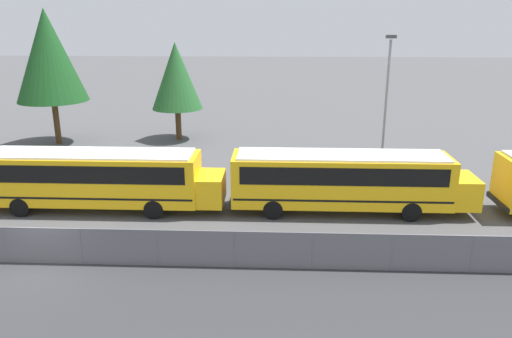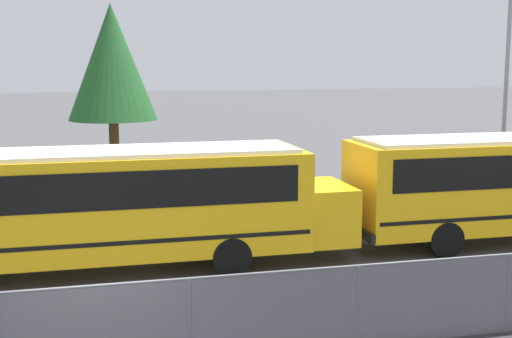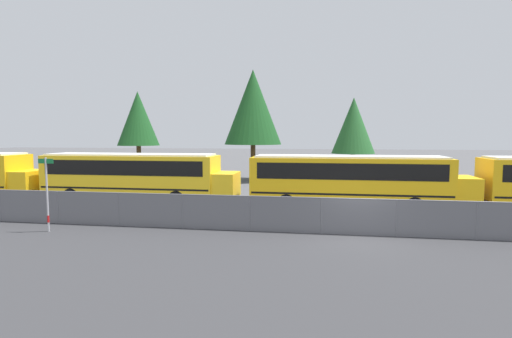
# 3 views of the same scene
# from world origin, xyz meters

# --- Properties ---
(fence) EXTENTS (75.56, 0.07, 1.54)m
(fence) POSITION_xyz_m (0.00, -0.00, 0.79)
(fence) COLOR #9EA0A5
(fence) RESTS_ON ground_plane
(school_bus_2) EXTENTS (12.02, 2.50, 2.99)m
(school_bus_2) POSITION_xyz_m (0.21, 5.80, 1.78)
(school_bus_2) COLOR yellow
(school_bus_2) RESTS_ON ground_plane
(light_pole) EXTENTS (0.60, 0.24, 8.33)m
(light_pole) POSITION_xyz_m (15.69, 12.70, 4.55)
(light_pole) COLOR gray
(light_pole) RESTS_ON ground_plane
(tree_0) EXTENTS (3.88, 3.88, 7.49)m
(tree_0) POSITION_xyz_m (1.39, 20.64, 4.94)
(tree_0) COLOR #51381E
(tree_0) RESTS_ON ground_plane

